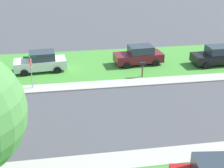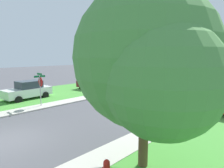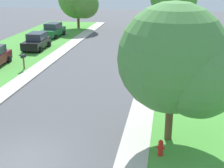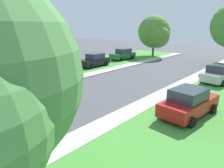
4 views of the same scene
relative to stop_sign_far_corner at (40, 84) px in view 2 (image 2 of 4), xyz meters
The scene contains 12 objects.
ground_plane 6.83m from the stop_sign_far_corner, 42.13° to the right, with size 120.00×120.00×0.00m, color #4C4C51.
sidewalk_east 12.35m from the stop_sign_far_corner, 38.45° to the left, with size 1.40×56.00×0.10m, color #B7B2A8.
sidewalk_west 7.82m from the stop_sign_far_corner, 88.74° to the left, with size 1.40×56.00×0.10m, color #B7B2A8.
lawn_west 9.04m from the stop_sign_far_corner, 120.82° to the left, with size 8.00×56.00×0.08m, color #479338.
stop_sign_far_corner is the anchor object (origin of this frame).
car_green_far_down_street 23.07m from the stop_sign_far_corner, 98.23° to the left, with size 2.27×4.42×1.76m.
car_white_driveway_right 3.68m from the stop_sign_far_corner, behind, with size 2.32×4.44×1.76m.
car_black_across_road 16.21m from the stop_sign_far_corner, 99.47° to the left, with size 2.14×4.35×1.76m.
car_maroon_behind_trees 9.92m from the stop_sign_far_corner, 113.01° to the left, with size 2.29×4.43×1.76m.
tree_sidewalk_mid 11.69m from the stop_sign_far_corner, ahead, with size 5.40×5.02×6.64m.
tree_sidewalk_near 29.54m from the stop_sign_far_corner, 93.03° to the left, with size 5.89×5.48×6.92m.
mailbox 8.74m from the stop_sign_far_corner, 95.63° to the left, with size 0.30×0.51×1.31m.
Camera 2 is at (10.15, -2.92, 4.21)m, focal length 31.49 mm.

